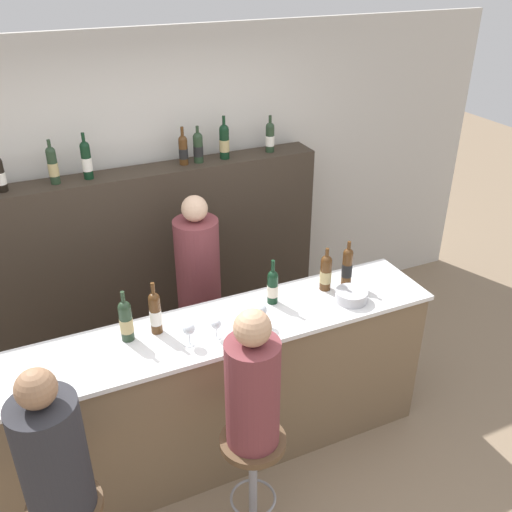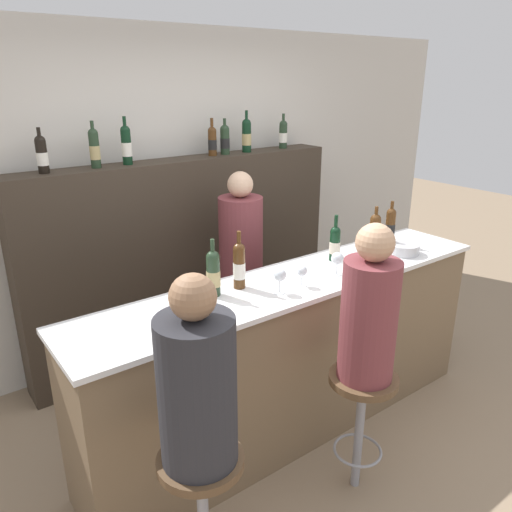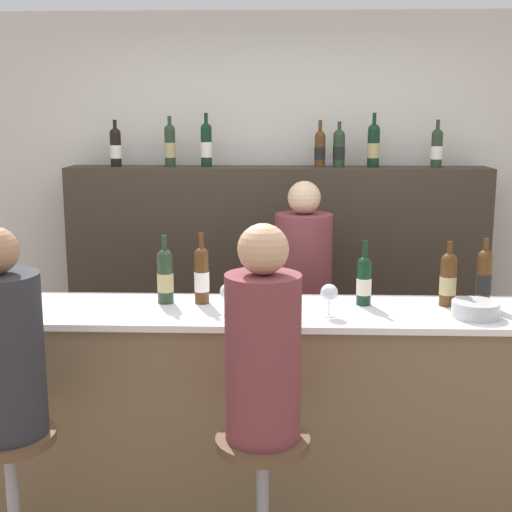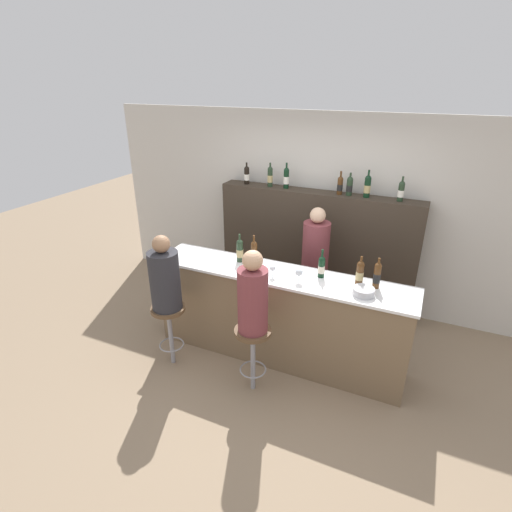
# 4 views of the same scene
# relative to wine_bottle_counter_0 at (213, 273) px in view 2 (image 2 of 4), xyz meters

# --- Properties ---
(ground_plane) EXTENTS (16.00, 16.00, 0.00)m
(ground_plane) POSITION_rel_wine_bottle_counter_0_xyz_m (0.52, -0.36, -1.21)
(ground_plane) COLOR #8C755B
(wall_back) EXTENTS (6.40, 0.05, 2.60)m
(wall_back) POSITION_rel_wine_bottle_counter_0_xyz_m (0.52, 1.46, 0.09)
(wall_back) COLOR beige
(wall_back) RESTS_ON ground_plane
(bar_counter) EXTENTS (2.84, 0.56, 1.07)m
(bar_counter) POSITION_rel_wine_bottle_counter_0_xyz_m (0.52, -0.10, -0.67)
(bar_counter) COLOR brown
(bar_counter) RESTS_ON ground_plane
(back_bar_cabinet) EXTENTS (2.66, 0.28, 1.63)m
(back_bar_cabinet) POSITION_rel_wine_bottle_counter_0_xyz_m (0.52, 1.24, -0.39)
(back_bar_cabinet) COLOR #382D23
(back_bar_cabinet) RESTS_ON ground_plane
(wine_bottle_counter_0) EXTENTS (0.08, 0.08, 0.33)m
(wine_bottle_counter_0) POSITION_rel_wine_bottle_counter_0_xyz_m (0.00, 0.00, 0.00)
(wine_bottle_counter_0) COLOR #233823
(wine_bottle_counter_0) RESTS_ON bar_counter
(wine_bottle_counter_1) EXTENTS (0.07, 0.07, 0.34)m
(wine_bottle_counter_1) POSITION_rel_wine_bottle_counter_0_xyz_m (0.17, 0.00, 0.01)
(wine_bottle_counter_1) COLOR #4C2D14
(wine_bottle_counter_1) RESTS_ON bar_counter
(wine_bottle_counter_2) EXTENTS (0.07, 0.07, 0.31)m
(wine_bottle_counter_2) POSITION_rel_wine_bottle_counter_0_xyz_m (0.94, 0.00, -0.01)
(wine_bottle_counter_2) COLOR black
(wine_bottle_counter_2) RESTS_ON bar_counter
(wine_bottle_counter_3) EXTENTS (0.08, 0.08, 0.31)m
(wine_bottle_counter_3) POSITION_rel_wine_bottle_counter_0_xyz_m (1.33, 0.00, -0.00)
(wine_bottle_counter_3) COLOR #4C2D14
(wine_bottle_counter_3) RESTS_ON bar_counter
(wine_bottle_counter_4) EXTENTS (0.07, 0.07, 0.32)m
(wine_bottle_counter_4) POSITION_rel_wine_bottle_counter_0_xyz_m (1.50, 0.00, 0.00)
(wine_bottle_counter_4) COLOR #4C2D14
(wine_bottle_counter_4) RESTS_ON bar_counter
(wine_bottle_backbar_0) EXTENTS (0.07, 0.07, 0.29)m
(wine_bottle_backbar_0) POSITION_rel_wine_bottle_counter_0_xyz_m (-0.50, 1.24, 0.54)
(wine_bottle_backbar_0) COLOR black
(wine_bottle_backbar_0) RESTS_ON back_bar_cabinet
(wine_bottle_backbar_1) EXTENTS (0.07, 0.07, 0.32)m
(wine_bottle_backbar_1) POSITION_rel_wine_bottle_counter_0_xyz_m (-0.16, 1.24, 0.56)
(wine_bottle_backbar_1) COLOR #233823
(wine_bottle_backbar_1) RESTS_ON back_bar_cabinet
(wine_bottle_backbar_2) EXTENTS (0.07, 0.07, 0.33)m
(wine_bottle_backbar_2) POSITION_rel_wine_bottle_counter_0_xyz_m (0.07, 1.24, 0.56)
(wine_bottle_backbar_2) COLOR black
(wine_bottle_backbar_2) RESTS_ON back_bar_cabinet
(wine_bottle_backbar_3) EXTENTS (0.07, 0.07, 0.29)m
(wine_bottle_backbar_3) POSITION_rel_wine_bottle_counter_0_xyz_m (0.79, 1.24, 0.54)
(wine_bottle_backbar_3) COLOR #4C2D14
(wine_bottle_backbar_3) RESTS_ON back_bar_cabinet
(wine_bottle_backbar_4) EXTENTS (0.08, 0.08, 0.28)m
(wine_bottle_backbar_4) POSITION_rel_wine_bottle_counter_0_xyz_m (0.90, 1.24, 0.54)
(wine_bottle_backbar_4) COLOR #233823
(wine_bottle_backbar_4) RESTS_ON back_bar_cabinet
(wine_bottle_backbar_5) EXTENTS (0.08, 0.08, 0.34)m
(wine_bottle_backbar_5) POSITION_rel_wine_bottle_counter_0_xyz_m (1.12, 1.24, 0.56)
(wine_bottle_backbar_5) COLOR black
(wine_bottle_backbar_5) RESTS_ON back_bar_cabinet
(wine_bottle_backbar_6) EXTENTS (0.07, 0.07, 0.29)m
(wine_bottle_backbar_6) POSITION_rel_wine_bottle_counter_0_xyz_m (1.51, 1.24, 0.54)
(wine_bottle_backbar_6) COLOR #233823
(wine_bottle_backbar_6) RESTS_ON back_bar_cabinet
(wine_glass_0) EXTENTS (0.07, 0.07, 0.14)m
(wine_glass_0) POSITION_rel_wine_bottle_counter_0_xyz_m (0.31, -0.20, -0.03)
(wine_glass_0) COLOR silver
(wine_glass_0) RESTS_ON bar_counter
(wine_glass_1) EXTENTS (0.06, 0.06, 0.13)m
(wine_glass_1) POSITION_rel_wine_bottle_counter_0_xyz_m (0.48, -0.20, -0.05)
(wine_glass_1) COLOR silver
(wine_glass_1) RESTS_ON bar_counter
(wine_glass_2) EXTENTS (0.08, 0.08, 0.15)m
(wine_glass_2) POSITION_rel_wine_bottle_counter_0_xyz_m (0.76, -0.20, -0.03)
(wine_glass_2) COLOR silver
(wine_glass_2) RESTS_ON bar_counter
(metal_bowl) EXTENTS (0.21, 0.21, 0.07)m
(metal_bowl) POSITION_rel_wine_bottle_counter_0_xyz_m (1.41, -0.19, -0.10)
(metal_bowl) COLOR #B7B7BC
(metal_bowl) RESTS_ON bar_counter
(bar_stool_left) EXTENTS (0.37, 0.37, 0.73)m
(bar_stool_left) POSITION_rel_wine_bottle_counter_0_xyz_m (-0.52, -0.70, -0.64)
(bar_stool_left) COLOR gray
(bar_stool_left) RESTS_ON ground_plane
(guest_seated_left) EXTENTS (0.32, 0.32, 0.82)m
(guest_seated_left) POSITION_rel_wine_bottle_counter_0_xyz_m (-0.52, -0.70, -0.12)
(guest_seated_left) COLOR #28282D
(guest_seated_left) RESTS_ON bar_stool_left
(bar_stool_right) EXTENTS (0.37, 0.37, 0.73)m
(bar_stool_right) POSITION_rel_wine_bottle_counter_0_xyz_m (0.48, -0.70, -0.64)
(bar_stool_right) COLOR gray
(bar_stool_right) RESTS_ON ground_plane
(guest_seated_right) EXTENTS (0.29, 0.29, 0.84)m
(guest_seated_right) POSITION_rel_wine_bottle_counter_0_xyz_m (0.48, -0.70, -0.11)
(guest_seated_right) COLOR brown
(guest_seated_right) RESTS_ON bar_stool_right
(bartender) EXTENTS (0.33, 0.33, 1.59)m
(bartender) POSITION_rel_wine_bottle_counter_0_xyz_m (0.68, 0.70, -0.47)
(bartender) COLOR brown
(bartender) RESTS_ON ground_plane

